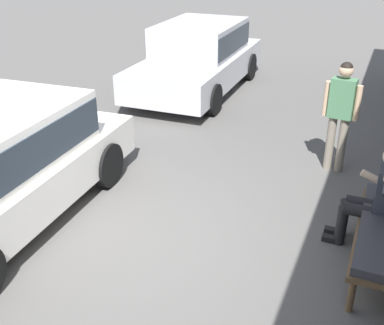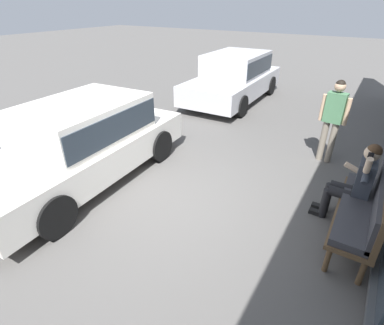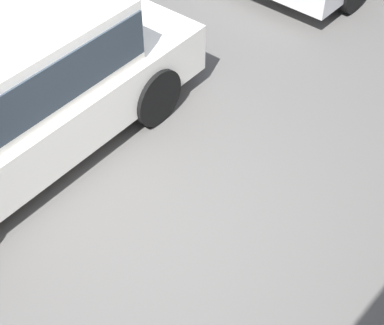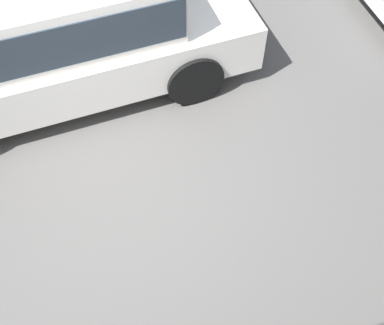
# 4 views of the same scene
# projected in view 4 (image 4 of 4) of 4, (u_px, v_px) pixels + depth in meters

# --- Properties ---
(ground_plane) EXTENTS (60.00, 60.00, 0.00)m
(ground_plane) POSITION_uv_depth(u_px,v_px,m) (118.00, 194.00, 4.93)
(ground_plane) COLOR #565451
(parked_car_mid) EXTENTS (4.43, 2.07, 1.48)m
(parked_car_mid) POSITION_uv_depth(u_px,v_px,m) (57.00, 23.00, 5.18)
(parked_car_mid) COLOR white
(parked_car_mid) RESTS_ON ground_plane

